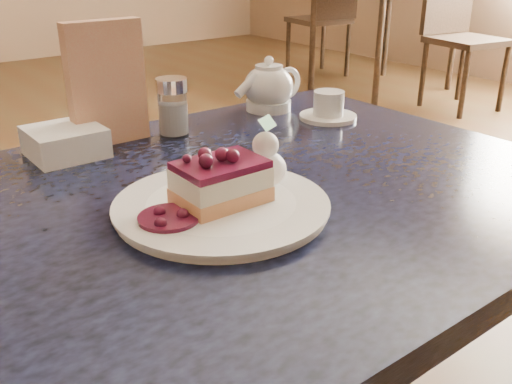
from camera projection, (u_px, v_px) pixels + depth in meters
main_table at (204, 247)px, 0.77m from camera, size 1.09×0.73×0.68m
dessert_plate at (221, 207)px, 0.71m from camera, size 0.26×0.26×0.01m
cheesecake_slice at (221, 182)px, 0.70m from camera, size 0.11×0.08×0.05m
whipped_cream at (265, 168)px, 0.75m from camera, size 0.06×0.06×0.05m
berry_sauce at (169, 218)px, 0.66m from camera, size 0.07×0.07×0.01m
tea_set at (281, 92)px, 1.12m from camera, size 0.20×0.22×0.10m
menu_card at (107, 84)px, 0.92m from camera, size 0.13×0.03×0.20m
sugar_shaker at (173, 106)px, 0.97m from camera, size 0.05×0.05×0.10m
napkin_stack at (65, 142)px, 0.89m from camera, size 0.11×0.11×0.05m
bg_table_far_right at (380, 80)px, 4.17m from camera, size 1.07×1.74×1.16m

